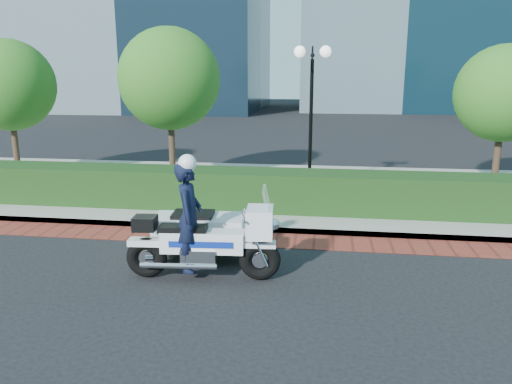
# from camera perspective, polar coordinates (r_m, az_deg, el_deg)

# --- Properties ---
(ground) EXTENTS (120.00, 120.00, 0.00)m
(ground) POSITION_cam_1_polar(r_m,az_deg,el_deg) (9.84, -0.97, -8.29)
(ground) COLOR black
(ground) RESTS_ON ground
(brick_strip) EXTENTS (60.00, 1.00, 0.01)m
(brick_strip) POSITION_cam_1_polar(r_m,az_deg,el_deg) (11.23, 0.22, -5.43)
(brick_strip) COLOR maroon
(brick_strip) RESTS_ON ground
(sidewalk) EXTENTS (60.00, 8.00, 0.15)m
(sidewalk) POSITION_cam_1_polar(r_m,az_deg,el_deg) (15.51, 2.47, 0.19)
(sidewalk) COLOR gray
(sidewalk) RESTS_ON ground
(hedge_main) EXTENTS (18.00, 1.20, 1.00)m
(hedge_main) POSITION_cam_1_polar(r_m,az_deg,el_deg) (13.05, 1.47, 0.23)
(hedge_main) COLOR black
(hedge_main) RESTS_ON sidewalk
(lamppost) EXTENTS (1.02, 0.70, 4.21)m
(lamppost) POSITION_cam_1_polar(r_m,az_deg,el_deg) (14.24, 6.35, 10.67)
(lamppost) COLOR black
(lamppost) RESTS_ON sidewalk
(tree_a) EXTENTS (3.00, 3.00, 4.58)m
(tree_a) POSITION_cam_1_polar(r_m,az_deg,el_deg) (18.70, -26.43, 10.86)
(tree_a) COLOR #332319
(tree_a) RESTS_ON sidewalk
(tree_b) EXTENTS (3.20, 3.20, 4.89)m
(tree_b) POSITION_cam_1_polar(r_m,az_deg,el_deg) (16.28, -9.88, 12.59)
(tree_b) COLOR #332319
(tree_b) RESTS_ON sidewalk
(tree_c) EXTENTS (2.80, 2.80, 4.30)m
(tree_c) POSITION_cam_1_polar(r_m,az_deg,el_deg) (16.33, 26.49, 10.03)
(tree_c) COLOR #332319
(tree_c) RESTS_ON sidewalk
(police_motorcycle) EXTENTS (2.82, 2.00, 2.28)m
(police_motorcycle) POSITION_cam_1_polar(r_m,az_deg,el_deg) (9.40, -6.44, -4.38)
(police_motorcycle) COLOR black
(police_motorcycle) RESTS_ON ground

